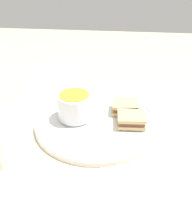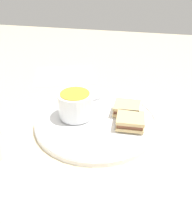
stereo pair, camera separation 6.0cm
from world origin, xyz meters
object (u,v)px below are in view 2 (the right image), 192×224
at_px(spoon, 79,103).
at_px(sandwich_half_far, 127,108).
at_px(soup_bowl, 76,104).
at_px(sandwich_half_near, 130,121).

height_order(spoon, sandwich_half_far, sandwich_half_far).
bearing_deg(soup_bowl, spoon, 9.57).
relative_size(sandwich_half_near, sandwich_half_far, 1.05).
height_order(sandwich_half_near, sandwich_half_far, same).
relative_size(soup_bowl, spoon, 1.10).
bearing_deg(spoon, sandwich_half_near, 110.55).
bearing_deg(sandwich_half_near, spoon, 65.85).
xyz_separation_m(soup_bowl, sandwich_half_near, (-0.01, -0.16, -0.02)).
height_order(soup_bowl, sandwich_half_near, soup_bowl).
relative_size(soup_bowl, sandwich_half_near, 1.24).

